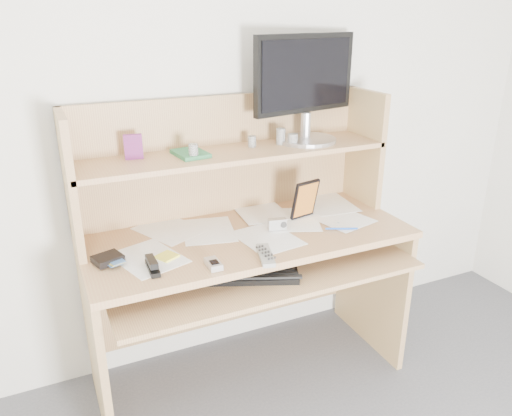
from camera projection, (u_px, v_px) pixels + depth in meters
name	position (u px, v px, depth m)	size (l,w,h in m)	color
back_wall	(220.00, 105.00, 2.24)	(3.60, 0.04, 2.50)	silver
desk	(242.00, 238.00, 2.24)	(1.40, 0.70, 1.30)	tan
paper_clutter	(249.00, 233.00, 2.15)	(1.32, 0.54, 0.01)	white
keyboard	(241.00, 273.00, 2.00)	(0.49, 0.33, 0.03)	black
tv_remote	(266.00, 255.00, 1.93)	(0.05, 0.18, 0.02)	gray
flip_phone	(213.00, 263.00, 1.86)	(0.05, 0.09, 0.02)	silver
stapler	(152.00, 264.00, 1.84)	(0.03, 0.13, 0.04)	black
wallet	(108.00, 259.00, 1.89)	(0.10, 0.08, 0.03)	black
sticky_note_pad	(167.00, 256.00, 1.94)	(0.07, 0.07, 0.01)	yellow
digital_camera	(277.00, 224.00, 2.17)	(0.08, 0.03, 0.05)	#AFAFB1
game_case	(305.00, 199.00, 2.27)	(0.13, 0.01, 0.18)	black
blue_pen	(341.00, 229.00, 2.18)	(0.01, 0.01, 0.14)	blue
card_box	(133.00, 147.00, 2.02)	(0.07, 0.02, 0.10)	#A82416
shelf_book	(190.00, 154.00, 2.09)	(0.12, 0.17, 0.02)	#348352
chip_stack_a	(252.00, 141.00, 2.22)	(0.04, 0.04, 0.05)	black
chip_stack_b	(193.00, 152.00, 2.03)	(0.04, 0.04, 0.06)	white
chip_stack_c	(293.00, 140.00, 2.23)	(0.04, 0.04, 0.06)	black
chip_stack_d	(281.00, 136.00, 2.26)	(0.04, 0.04, 0.07)	white
monitor	(305.00, 85.00, 2.25)	(0.55, 0.28, 0.48)	#B7B6BB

